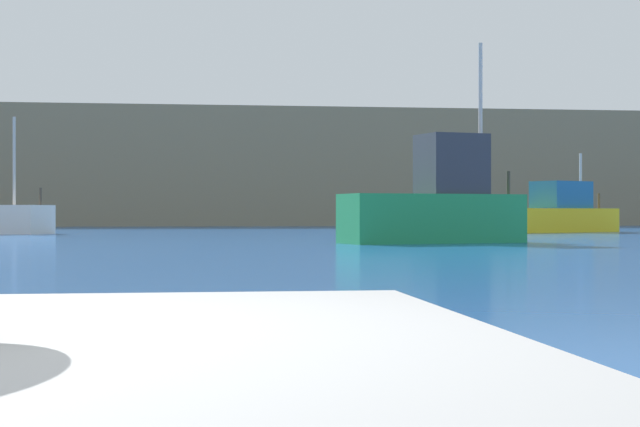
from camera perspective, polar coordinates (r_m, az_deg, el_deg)
name	(u,v)px	position (r m, az deg, el deg)	size (l,w,h in m)	color
hillside_backdrop	(172,170)	(74.61, -8.05, 2.33)	(140.00, 16.19, 7.67)	#7F755B
fishing_boat_green	(437,204)	(30.29, 6.39, 0.52)	(5.52, 2.90, 5.83)	#1E8C4C
fishing_boat_yellow	(552,214)	(47.55, 12.46, -0.04)	(7.24, 5.22, 3.56)	yellow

